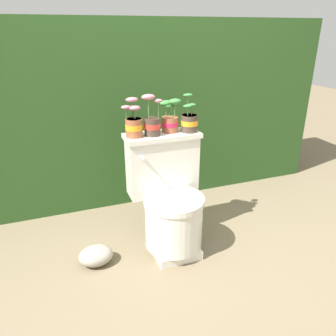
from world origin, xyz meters
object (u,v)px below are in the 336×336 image
(potted_plant_midleft, at_px, (152,123))
(garden_stone, at_px, (96,256))
(potted_plant_left, at_px, (134,123))
(potted_plant_midright, at_px, (189,121))
(potted_plant_middle, at_px, (170,118))
(toilet, at_px, (169,200))

(potted_plant_midleft, relative_size, garden_stone, 1.20)
(potted_plant_left, height_order, potted_plant_midright, potted_plant_midright)
(potted_plant_middle, relative_size, potted_plant_midright, 0.89)
(potted_plant_midright, height_order, garden_stone, potted_plant_midright)
(toilet, bearing_deg, potted_plant_midleft, 121.69)
(potted_plant_left, bearing_deg, potted_plant_midright, -3.08)
(potted_plant_middle, bearing_deg, garden_stone, -161.54)
(potted_plant_left, relative_size, potted_plant_middle, 1.11)
(potted_plant_midright, bearing_deg, garden_stone, -168.14)
(potted_plant_middle, height_order, garden_stone, potted_plant_middle)
(potted_plant_left, distance_m, garden_stone, 0.86)
(toilet, distance_m, potted_plant_middle, 0.53)
(potted_plant_midleft, relative_size, potted_plant_midright, 1.07)
(potted_plant_midleft, bearing_deg, garden_stone, -161.29)
(toilet, bearing_deg, garden_stone, -176.41)
(potted_plant_midleft, height_order, potted_plant_midright, potted_plant_midleft)
(garden_stone, bearing_deg, potted_plant_midright, 11.86)
(toilet, distance_m, potted_plant_left, 0.55)
(toilet, xyz_separation_m, potted_plant_midleft, (-0.07, 0.11, 0.49))
(potted_plant_left, height_order, potted_plant_middle, potted_plant_left)
(potted_plant_midleft, xyz_separation_m, potted_plant_midright, (0.25, -0.00, -0.01))
(garden_stone, bearing_deg, toilet, 3.59)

